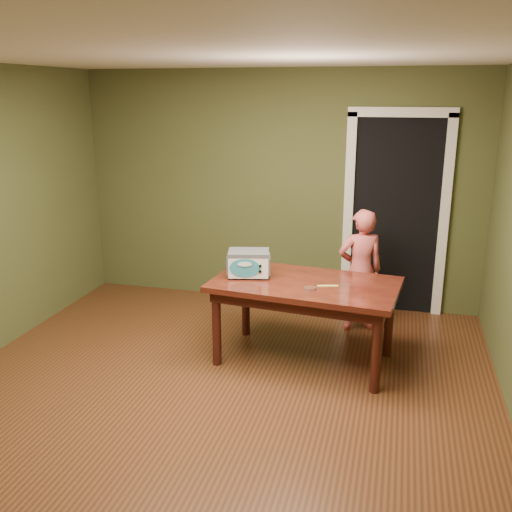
# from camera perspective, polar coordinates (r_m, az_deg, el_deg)

# --- Properties ---
(floor) EXTENTS (5.00, 5.00, 0.00)m
(floor) POSITION_cam_1_polar(r_m,az_deg,el_deg) (4.58, -4.92, -14.83)
(floor) COLOR #5B331A
(floor) RESTS_ON ground
(room_shell) EXTENTS (4.52, 5.02, 2.61)m
(room_shell) POSITION_cam_1_polar(r_m,az_deg,el_deg) (3.98, -5.51, 6.74)
(room_shell) COLOR #474E2A
(room_shell) RESTS_ON ground
(doorway) EXTENTS (1.10, 0.66, 2.25)m
(doorway) POSITION_cam_1_polar(r_m,az_deg,el_deg) (6.61, 13.80, 4.35)
(doorway) COLOR black
(doorway) RESTS_ON ground
(dining_table) EXTENTS (1.69, 1.07, 0.75)m
(dining_table) POSITION_cam_1_polar(r_m,az_deg,el_deg) (5.04, 4.92, -3.66)
(dining_table) COLOR #36110C
(dining_table) RESTS_ON floor
(toy_oven) EXTENTS (0.43, 0.33, 0.24)m
(toy_oven) POSITION_cam_1_polar(r_m,az_deg,el_deg) (5.10, -0.74, -0.65)
(toy_oven) COLOR #4C4F54
(toy_oven) RESTS_ON dining_table
(baking_pan) EXTENTS (0.10, 0.10, 0.02)m
(baking_pan) POSITION_cam_1_polar(r_m,az_deg,el_deg) (4.81, 5.42, -3.24)
(baking_pan) COLOR silver
(baking_pan) RESTS_ON dining_table
(spatula) EXTENTS (0.18, 0.07, 0.01)m
(spatula) POSITION_cam_1_polar(r_m,az_deg,el_deg) (4.91, 7.19, -2.98)
(spatula) COLOR #F4EC6A
(spatula) RESTS_ON dining_table
(child) EXTENTS (0.54, 0.45, 1.25)m
(child) POSITION_cam_1_polar(r_m,az_deg,el_deg) (5.80, 10.37, -1.44)
(child) COLOR #DD5B5C
(child) RESTS_ON floor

